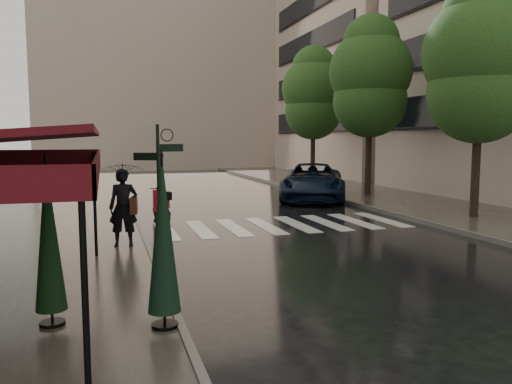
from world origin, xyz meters
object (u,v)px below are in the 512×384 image
scooter (162,206)px  parasol_back (163,234)px  parasol_front (48,235)px  pedestrian_with_umbrella (123,177)px  parked_car (313,182)px

scooter → parasol_back: bearing=-107.4°
parasol_front → parasol_back: parasol_back is taller
pedestrian_with_umbrella → parasol_back: (0.32, -5.70, -0.39)m
pedestrian_with_umbrella → parked_car: (8.61, 8.23, -1.01)m
pedestrian_with_umbrella → parasol_back: size_ratio=1.05×
scooter → parked_car: bearing=17.0°
scooter → parasol_back: size_ratio=0.66×
pedestrian_with_umbrella → parasol_back: pedestrian_with_umbrella is taller
parked_car → parasol_back: 16.22m
pedestrian_with_umbrella → parked_car: size_ratio=0.44×
parasol_front → parasol_back: bearing=-19.8°
scooter → parked_car: 8.19m
pedestrian_with_umbrella → parked_car: 11.95m
pedestrian_with_umbrella → parasol_back: 5.72m
scooter → parked_car: size_ratio=0.27×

